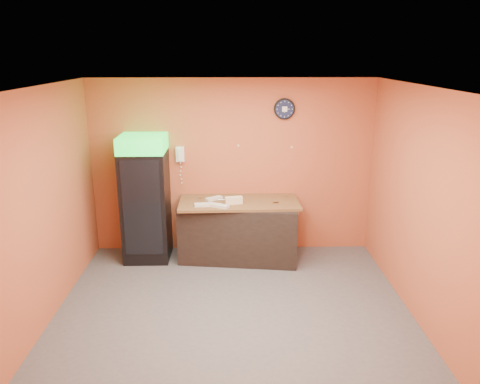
{
  "coord_description": "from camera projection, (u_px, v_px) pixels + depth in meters",
  "views": [
    {
      "loc": [
        -0.02,
        -5.31,
        3.17
      ],
      "look_at": [
        0.1,
        0.6,
        1.4
      ],
      "focal_mm": 35.0,
      "sensor_mm": 36.0,
      "label": 1
    }
  ],
  "objects": [
    {
      "name": "butcher_paper",
      "position": [
        239.0,
        202.0,
        7.26
      ],
      "size": [
        1.87,
        0.89,
        0.04
      ],
      "primitive_type": "cube",
      "rotation": [
        0.0,
        0.0,
        0.02
      ],
      "color": "brown",
      "rests_on": "prep_counter"
    },
    {
      "name": "sub_roll_stack",
      "position": [
        234.0,
        200.0,
        7.11
      ],
      "size": [
        0.28,
        0.15,
        0.11
      ],
      "rotation": [
        0.0,
        0.0,
        0.22
      ],
      "color": "#F4E5BE",
      "rests_on": "butcher_paper"
    },
    {
      "name": "wrapped_sandwich_mid",
      "position": [
        220.0,
        206.0,
        6.97
      ],
      "size": [
        0.3,
        0.23,
        0.04
      ],
      "primitive_type": "cube",
      "rotation": [
        0.0,
        0.0,
        -0.48
      ],
      "color": "silver",
      "rests_on": "butcher_paper"
    },
    {
      "name": "prep_counter",
      "position": [
        239.0,
        231.0,
        7.4
      ],
      "size": [
        1.91,
        1.03,
        0.91
      ],
      "primitive_type": "cube",
      "rotation": [
        0.0,
        0.0,
        -0.12
      ],
      "color": "black",
      "rests_on": "floor"
    },
    {
      "name": "wall_phone",
      "position": [
        180.0,
        154.0,
        7.38
      ],
      "size": [
        0.13,
        0.11,
        0.24
      ],
      "color": "white",
      "rests_on": "back_wall"
    },
    {
      "name": "beverage_cooler",
      "position": [
        145.0,
        201.0,
        7.23
      ],
      "size": [
        0.69,
        0.71,
        1.97
      ],
      "rotation": [
        0.0,
        0.0,
        0.01
      ],
      "color": "black",
      "rests_on": "floor"
    },
    {
      "name": "wrapped_sandwich_right",
      "position": [
        214.0,
        198.0,
        7.32
      ],
      "size": [
        0.28,
        0.25,
        0.04
      ],
      "primitive_type": "cube",
      "rotation": [
        0.0,
        0.0,
        0.63
      ],
      "color": "silver",
      "rests_on": "butcher_paper"
    },
    {
      "name": "floor",
      "position": [
        233.0,
        310.0,
        6.0
      ],
      "size": [
        4.5,
        4.5,
        0.0
      ],
      "primitive_type": "plane",
      "color": "#47474C",
      "rests_on": "ground"
    },
    {
      "name": "left_wall",
      "position": [
        44.0,
        207.0,
        5.55
      ],
      "size": [
        0.02,
        4.0,
        2.8
      ],
      "primitive_type": "cube",
      "color": "#B65633",
      "rests_on": "floor"
    },
    {
      "name": "ceiling",
      "position": [
        232.0,
        87.0,
        5.19
      ],
      "size": [
        4.5,
        4.0,
        0.02
      ],
      "primitive_type": "cube",
      "color": "white",
      "rests_on": "back_wall"
    },
    {
      "name": "kitchen_tool",
      "position": [
        228.0,
        199.0,
        7.28
      ],
      "size": [
        0.06,
        0.06,
        0.06
      ],
      "primitive_type": "cylinder",
      "color": "silver",
      "rests_on": "butcher_paper"
    },
    {
      "name": "back_wall",
      "position": [
        232.0,
        167.0,
        7.51
      ],
      "size": [
        4.5,
        0.02,
        2.8
      ],
      "primitive_type": "cube",
      "color": "#B65633",
      "rests_on": "floor"
    },
    {
      "name": "wrapped_sandwich_left",
      "position": [
        204.0,
        205.0,
        7.02
      ],
      "size": [
        0.29,
        0.14,
        0.04
      ],
      "primitive_type": "cube",
      "rotation": [
        0.0,
        0.0,
        0.12
      ],
      "color": "silver",
      "rests_on": "butcher_paper"
    },
    {
      "name": "right_wall",
      "position": [
        419.0,
        205.0,
        5.64
      ],
      "size": [
        0.02,
        4.0,
        2.8
      ],
      "primitive_type": "cube",
      "color": "#B65633",
      "rests_on": "floor"
    },
    {
      "name": "wall_clock",
      "position": [
        284.0,
        109.0,
        7.23
      ],
      "size": [
        0.33,
        0.06,
        0.33
      ],
      "color": "black",
      "rests_on": "back_wall"
    }
  ]
}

